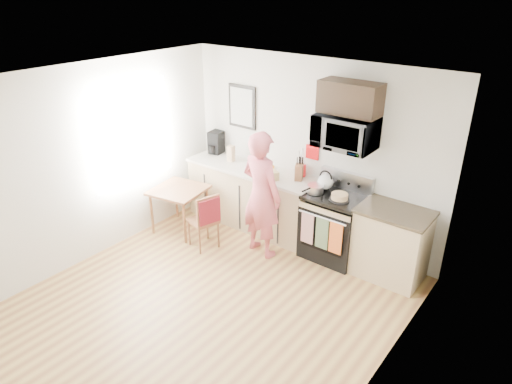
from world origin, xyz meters
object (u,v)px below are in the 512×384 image
Objects in this scene: person at (261,195)px; cake at (340,197)px; range at (334,227)px; dining_table at (179,194)px; microwave at (346,132)px; chair at (207,216)px.

cake is at bearing -148.08° from person.
range reaches higher than dining_table.
person reaches higher than cake.
microwave is 1.37m from person.
person is 6.74× the size of cake.
dining_table is at bearing 18.31° from person.
range is 1.37× the size of chair.
person is at bearing 10.32° from dining_table.
range is at bearing 19.40° from dining_table.
person is 0.82m from chair.
cake is (2.29, 0.66, 0.37)m from dining_table.
range is 0.66× the size of person.
cake is at bearing 44.24° from chair.
cake is (0.94, 0.42, 0.08)m from person.
chair is at bearing 42.51° from person.
range reaches higher than cake.
cake is (0.10, -0.21, -0.79)m from microwave.
dining_table is 2.78× the size of cake.
microwave is (-0.00, 0.10, 1.32)m from range.
dining_table is 0.76m from chair.
person is (-0.84, -0.63, -0.88)m from microwave.
microwave is 0.43× the size of person.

